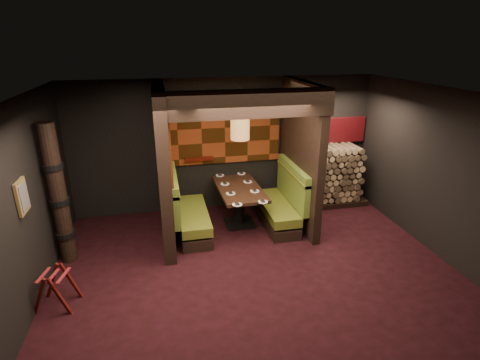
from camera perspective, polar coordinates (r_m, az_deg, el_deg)
name	(u,v)px	position (r m, az deg, el deg)	size (l,w,h in m)	color
floor	(257,274)	(6.27, 2.61, -14.16)	(6.50, 5.50, 0.02)	black
ceiling	(260,95)	(5.19, 3.14, 12.77)	(6.50, 5.50, 0.02)	black
wall_back	(226,145)	(8.13, -2.21, 5.39)	(6.50, 0.02, 2.85)	black
wall_front	(346,321)	(3.37, 15.88, -19.97)	(6.50, 0.02, 2.85)	black
wall_left	(19,213)	(5.73, -30.60, -4.41)	(0.02, 5.50, 2.85)	black
wall_right	(448,177)	(7.12, 29.11, 0.43)	(0.02, 5.50, 2.85)	black
partition_left	(164,165)	(6.95, -11.57, 2.28)	(0.20, 2.20, 2.85)	black
partition_right	(300,155)	(7.49, 9.12, 3.78)	(0.15, 2.10, 2.85)	black
header_beam	(247,104)	(5.89, 1.03, 11.49)	(2.85, 0.18, 0.44)	black
tapa_back_panel	(225,127)	(7.98, -2.36, 8.02)	(2.40, 0.06, 1.55)	#8F3916
tapa_side_panel	(168,139)	(7.00, -10.88, 6.09)	(0.04, 1.85, 1.45)	#8F3916
lacquer_shelf	(199,159)	(8.02, -6.27, 3.22)	(0.60, 0.12, 0.07)	#4F1109
booth_bench_left	(188,214)	(7.35, -7.97, -5.10)	(0.68, 1.60, 1.14)	black
booth_bench_right	(281,205)	(7.69, 6.25, -3.80)	(0.68, 1.60, 1.14)	black
dining_table	(239,199)	(7.51, -0.08, -2.84)	(0.88, 1.55, 0.81)	black
place_settings	(239,187)	(7.42, -0.08, -1.10)	(0.71, 1.76, 0.03)	white
pendant_lamp	(240,128)	(7.01, 0.00, 8.00)	(0.35, 0.35, 1.05)	#986432
framed_picture	(22,197)	(5.73, -30.25, -2.20)	(0.05, 0.36, 0.46)	olive
luggage_rack	(56,287)	(6.06, -26.28, -14.40)	(0.64, 0.52, 0.61)	#470F0B
totem_column	(59,196)	(6.73, -25.90, -2.27)	(0.31, 0.31, 2.40)	black
firewood_stack	(329,176)	(8.67, 13.39, 0.65)	(1.73, 0.70, 1.36)	black
mosaic_header	(326,131)	(8.69, 13.00, 7.35)	(1.83, 0.10, 0.56)	maroon
bay_front_post	(300,151)	(7.75, 9.06, 4.37)	(0.08, 0.08, 2.85)	black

